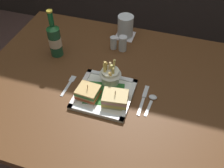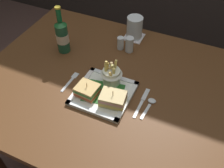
% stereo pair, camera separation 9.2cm
% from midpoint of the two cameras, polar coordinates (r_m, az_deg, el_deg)
% --- Properties ---
extents(ground_plane, '(6.00, 6.00, 0.00)m').
position_cam_midpoint_polar(ground_plane, '(1.78, 2.79, -17.80)').
color(ground_plane, brown).
extents(dining_table, '(1.31, 0.94, 0.76)m').
position_cam_midpoint_polar(dining_table, '(1.26, 3.78, -5.11)').
color(dining_table, '#553219').
rests_on(dining_table, ground_plane).
extents(square_plate, '(0.24, 0.24, 0.02)m').
position_cam_midpoint_polar(square_plate, '(1.11, 0.49, -2.17)').
color(square_plate, white).
rests_on(square_plate, dining_table).
extents(sandwich_half_left, '(0.09, 0.09, 0.07)m').
position_cam_midpoint_polar(sandwich_half_left, '(1.09, -3.09, -1.49)').
color(sandwich_half_left, tan).
rests_on(sandwich_half_left, square_plate).
extents(sandwich_half_right, '(0.11, 0.09, 0.07)m').
position_cam_midpoint_polar(sandwich_half_right, '(1.06, 2.70, -3.40)').
color(sandwich_half_right, '#CBB67C').
rests_on(sandwich_half_right, square_plate).
extents(fries_cup, '(0.10, 0.10, 0.12)m').
position_cam_midpoint_polar(fries_cup, '(1.12, 2.17, 2.06)').
color(fries_cup, white).
rests_on(fries_cup, square_plate).
extents(beer_bottle, '(0.06, 0.06, 0.25)m').
position_cam_midpoint_polar(beer_bottle, '(1.30, -8.93, 10.43)').
color(beer_bottle, '#1F5235').
rests_on(beer_bottle, dining_table).
extents(drink_coaster, '(0.10, 0.10, 0.00)m').
position_cam_midpoint_polar(drink_coaster, '(1.44, 6.70, 10.22)').
color(drink_coaster, silver).
rests_on(drink_coaster, dining_table).
extents(water_glass, '(0.08, 0.08, 0.12)m').
position_cam_midpoint_polar(water_glass, '(1.41, 6.89, 11.94)').
color(water_glass, silver).
rests_on(water_glass, dining_table).
extents(fork, '(0.02, 0.13, 0.00)m').
position_cam_midpoint_polar(fork, '(1.18, -6.90, 0.63)').
color(fork, silver).
rests_on(fork, dining_table).
extents(knife, '(0.02, 0.17, 0.00)m').
position_cam_midpoint_polar(knife, '(1.10, 9.03, -3.97)').
color(knife, silver).
rests_on(knife, dining_table).
extents(spoon, '(0.04, 0.12, 0.01)m').
position_cam_midpoint_polar(spoon, '(1.10, 10.86, -4.32)').
color(spoon, silver).
rests_on(spoon, dining_table).
extents(salt_shaker, '(0.03, 0.03, 0.07)m').
position_cam_midpoint_polar(salt_shaker, '(1.34, 3.86, 8.78)').
color(salt_shaker, silver).
rests_on(salt_shaker, dining_table).
extents(pepper_shaker, '(0.04, 0.04, 0.08)m').
position_cam_midpoint_polar(pepper_shaker, '(1.32, 5.88, 8.41)').
color(pepper_shaker, silver).
rests_on(pepper_shaker, dining_table).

